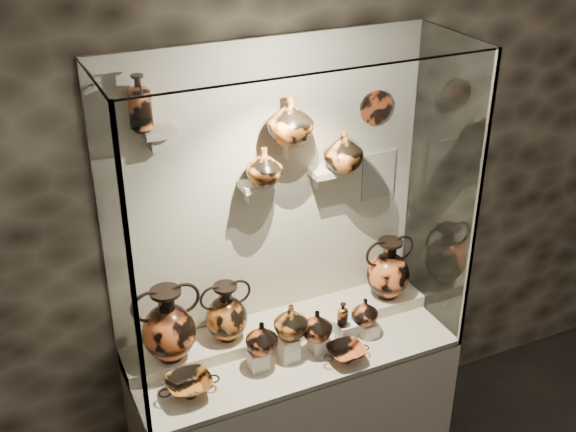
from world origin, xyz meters
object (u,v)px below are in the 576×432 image
object	(u,v)px
jug_b	(291,321)
ovoid_vase_b	(290,120)
lekythos_small	(342,313)
amphora_right	(388,268)
amphora_left	(168,324)
ovoid_vase_a	(264,166)
ovoid_vase_c	(343,150)
jug_c	(317,325)
kylix_right	(346,353)
amphora_mid	(226,312)
jug_a	(262,337)
jug_e	(364,311)
lekythos_tall	(139,100)
kylix_left	(189,385)

from	to	relation	value
jug_b	ovoid_vase_b	xyz separation A→B (m)	(0.09, 0.21, 0.98)
ovoid_vase_b	lekythos_small	bearing A→B (deg)	-48.52
amphora_right	amphora_left	bearing A→B (deg)	173.60
ovoid_vase_a	ovoid_vase_c	xyz separation A→B (m)	(0.42, -0.01, 0.01)
jug_c	kylix_right	size ratio (longest dim) A/B	0.69
amphora_mid	kylix_right	bearing A→B (deg)	-25.37
jug_c	ovoid_vase_c	size ratio (longest dim) A/B	0.80
jug_a	lekythos_small	size ratio (longest dim) A/B	1.09
jug_e	lekythos_small	size ratio (longest dim) A/B	0.96
amphora_left	jug_a	size ratio (longest dim) A/B	2.36
amphora_right	jug_e	xyz separation A→B (m)	(-0.25, -0.18, -0.10)
jug_b	ovoid_vase_a	size ratio (longest dim) A/B	0.99
amphora_left	jug_e	world-z (taller)	amphora_left
kylix_right	ovoid_vase_c	bearing A→B (deg)	67.03
jug_a	kylix_right	distance (m)	0.45
amphora_left	amphora_right	bearing A→B (deg)	24.28
jug_e	lekythos_tall	size ratio (longest dim) A/B	0.54
kylix_left	ovoid_vase_a	xyz separation A→B (m)	(0.53, 0.30, 0.92)
amphora_left	jug_a	xyz separation A→B (m)	(0.42, -0.18, -0.09)
amphora_mid	jug_b	size ratio (longest dim) A/B	1.76
amphora_right	jug_b	size ratio (longest dim) A/B	1.95
jug_a	jug_b	world-z (taller)	jug_b
lekythos_small	kylix_left	distance (m)	0.86
jug_b	kylix_left	world-z (taller)	jug_b
jug_e	lekythos_tall	xyz separation A→B (m)	(-1.02, 0.27, 1.22)
lekythos_tall	ovoid_vase_a	bearing A→B (deg)	13.78
lekythos_small	kylix_right	size ratio (longest dim) A/B	0.64
jug_b	kylix_left	size ratio (longest dim) A/B	0.65
jug_b	ovoid_vase_a	world-z (taller)	ovoid_vase_a
amphora_mid	jug_a	world-z (taller)	amphora_mid
ovoid_vase_a	ovoid_vase_c	world-z (taller)	ovoid_vase_c
jug_c	ovoid_vase_c	distance (m)	0.90
ovoid_vase_a	amphora_left	bearing A→B (deg)	-153.49
jug_b	ovoid_vase_b	world-z (taller)	ovoid_vase_b
lekythos_small	ovoid_vase_b	distance (m)	1.05
kylix_left	kylix_right	xyz separation A→B (m)	(0.80, -0.09, -0.01)
jug_c	kylix_left	world-z (taller)	jug_c
jug_e	lekythos_tall	world-z (taller)	lekythos_tall
kylix_left	lekythos_tall	distance (m)	1.36
amphora_left	lekythos_small	distance (m)	0.89
amphora_right	kylix_right	size ratio (longest dim) A/B	1.47
ovoid_vase_c	ovoid_vase_b	bearing A→B (deg)	165.78
lekythos_small	kylix_left	size ratio (longest dim) A/B	0.55
amphora_mid	ovoid_vase_c	world-z (taller)	ovoid_vase_c
jug_e	ovoid_vase_a	world-z (taller)	ovoid_vase_a
jug_c	ovoid_vase_b	distance (m)	1.06
amphora_mid	jug_e	size ratio (longest dim) A/B	2.16
kylix_right	amphora_mid	bearing A→B (deg)	145.02
amphora_left	amphora_right	size ratio (longest dim) A/B	1.11
lekythos_small	kylix_left	xyz separation A→B (m)	(-0.85, -0.04, -0.14)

